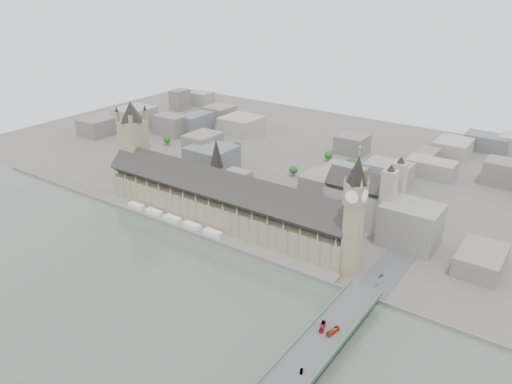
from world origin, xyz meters
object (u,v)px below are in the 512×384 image
Objects in this scene: red_bus_north at (322,326)px; car_silver at (301,371)px; westminster_bridge at (318,348)px; elizabeth_tower at (355,208)px; palace_of_westminster at (222,201)px; victoria_tower at (134,143)px; red_bus_south at (333,331)px; car_approach at (381,276)px; westminster_abbey at (364,200)px.

car_silver is at bearing -95.53° from red_bus_north.
westminster_bridge is 14.78m from red_bus_north.
elizabeth_tower is 24.38× the size of car_silver.
palace_of_westminster is 2.65× the size of victoria_tower.
palace_of_westminster reaches higher than westminster_bridge.
car_approach is at bearing 101.58° from red_bus_south.
westminster_bridge is 14.19m from red_bus_south.
red_bus_north is (19.76, -82.98, -46.34)m from elizabeth_tower.
red_bus_south reaches higher than westminster_bridge.
palace_of_westminster is at bearing 146.51° from westminster_bridge.
westminster_abbey reaches higher than palace_of_westminster.
car_approach is (7.88, 78.46, -0.72)m from red_bus_north.
red_bus_south is (54.52, -170.45, -13.30)m from westminster_abbey.
victoria_tower reaches higher than westminster_abbey.
red_bus_north reaches higher than westminster_bridge.
car_silver is 119.54m from car_approach.
car_approach is (0.19, 78.92, -0.76)m from red_bus_south.
red_bus_south reaches higher than red_bus_north.
victoria_tower reaches higher than red_bus_north.
car_silver is (166.04, -135.76, -11.73)m from palace_of_westminster.
victoria_tower is 324.19m from car_silver.
westminster_bridge is 91.24m from car_approach.
red_bus_south is 40.63m from car_silver.
westminster_bridge is (162.00, -107.20, -17.58)m from palace_of_westminster.
westminster_abbey is 179.45m from red_bus_south.
red_bus_north reaches higher than car_approach.
palace_of_westminster reaches higher than red_bus_north.
car_silver is at bearing -77.27° from elizabeth_tower.
westminster_bridge is 29.66× the size of red_bus_south.
elizabeth_tower is 1.58× the size of westminster_abbey.
palace_of_westminster is 3.90× the size of westminster_abbey.
red_bus_south is 78.93m from car_approach.
westminster_abbey reaches higher than red_bus_south.
victoria_tower is at bearing 172.28° from red_bus_south.
victoria_tower is 300.59m from red_bus_north.
car_approach is at bearing 66.21° from car_silver.
elizabeth_tower is 9.81× the size of red_bus_south.
palace_of_westminster is at bearing 116.75° from car_silver.
elizabeth_tower is (138.00, -11.70, 35.38)m from palace_of_westminster.
palace_of_westminster is at bearing 161.82° from red_bus_south.
westminster_bridge is 190.56m from westminster_abbey.
westminster_abbey is (-51.08, 182.50, 19.96)m from westminster_bridge.
palace_of_westminster reaches higher than car_approach.
westminster_abbey is at bearing 88.49° from red_bus_north.
westminster_bridge is (24.00, -95.50, -52.96)m from elizabeth_tower.
elizabeth_tower reaches higher than red_bus_north.
palace_of_westminster is 184.32m from red_bus_north.
elizabeth_tower is at bearing -72.71° from westminster_abbey.
red_bus_south is (165.45, -95.15, -10.93)m from palace_of_westminster.
westminster_bridge is at bearing -94.25° from red_bus_south.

